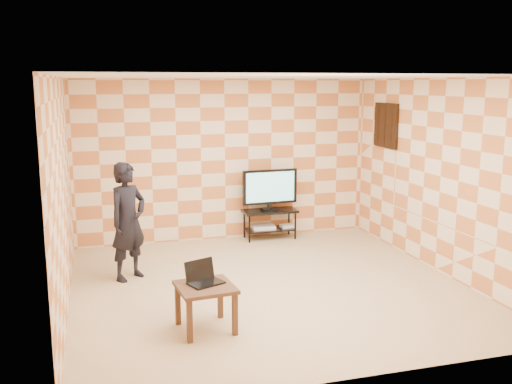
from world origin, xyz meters
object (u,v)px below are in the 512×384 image
at_px(side_table, 205,293).
at_px(person, 128,221).
at_px(tv, 270,188).
at_px(tv_stand, 270,218).

bearing_deg(side_table, person, 109.52).
bearing_deg(person, tv, -8.29).
relative_size(tv, person, 0.60).
xyz_separation_m(tv, person, (-2.44, -1.43, -0.09)).
relative_size(tv_stand, side_table, 1.43).
distance_m(tv_stand, tv, 0.52).
bearing_deg(person, side_table, -109.12).
bearing_deg(person, tv_stand, -8.24).
bearing_deg(side_table, tv_stand, 62.18).
height_order(tv, person, person).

